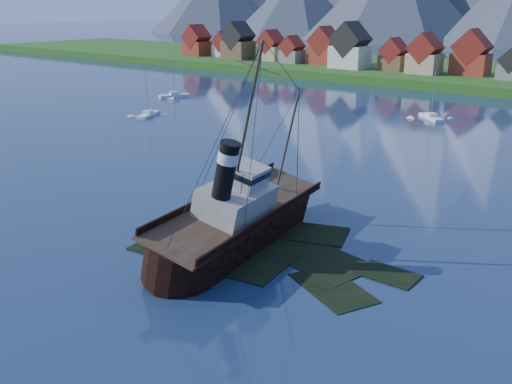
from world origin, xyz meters
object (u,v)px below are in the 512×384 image
Objects in this scene: sailboat_a at (148,115)px; sailboat_c at (431,118)px; tugboat_wreck at (242,215)px; sailboat_b at (174,96)px.

sailboat_c reaches higher than sailboat_a.
sailboat_c is at bearing 10.12° from sailboat_a.
sailboat_c is (56.29, 39.99, 0.02)m from sailboat_a.
tugboat_wreck is at bearing -129.64° from sailboat_c.
sailboat_b is 1.10× the size of sailboat_c.
sailboat_c is at bearing 39.35° from sailboat_b.
tugboat_wreck is at bearing -58.78° from sailboat_a.
sailboat_a is 0.93× the size of sailboat_c.
sailboat_a is 0.85× the size of sailboat_b.
sailboat_a is 29.73m from sailboat_b.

